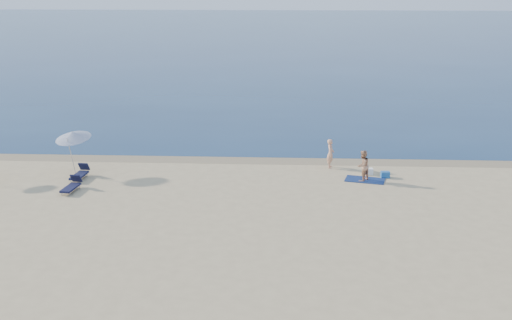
{
  "coord_description": "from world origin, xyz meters",
  "views": [
    {
      "loc": [
        1.3,
        -15.27,
        10.05
      ],
      "look_at": [
        -0.3,
        16.0,
        1.0
      ],
      "focal_mm": 45.0,
      "sensor_mm": 36.0,
      "label": 1
    }
  ],
  "objects": [
    {
      "name": "beach_towel",
      "position": [
        5.26,
        16.05,
        0.02
      ],
      "size": [
        2.17,
        1.53,
        0.03
      ],
      "primitive_type": "cube",
      "rotation": [
        0.0,
        0.0,
        -0.24
      ],
      "color": "#0F204E",
      "rests_on": "ground"
    },
    {
      "name": "lounger_right",
      "position": [
        -9.11,
        13.62,
        0.25
      ],
      "size": [
        0.66,
        1.6,
        0.69
      ],
      "rotation": [
        0.0,
        0.0,
        -0.1
      ],
      "color": "#121432",
      "rests_on": "ground"
    },
    {
      "name": "lounger_left",
      "position": [
        -9.32,
        15.57,
        0.26
      ],
      "size": [
        0.65,
        1.63,
        0.7
      ],
      "rotation": [
        0.0,
        0.0,
        -0.08
      ],
      "color": "#131736",
      "rests_on": "ground"
    },
    {
      "name": "white_bag",
      "position": [
        5.58,
        17.06,
        0.16
      ],
      "size": [
        0.4,
        0.34,
        0.33
      ],
      "primitive_type": "cube",
      "rotation": [
        0.0,
        0.0,
        0.05
      ],
      "color": "white",
      "rests_on": "ground"
    },
    {
      "name": "person_left",
      "position": [
        3.62,
        18.18,
        0.79
      ],
      "size": [
        0.46,
        0.63,
        1.58
      ],
      "primitive_type": "imported",
      "rotation": [
        0.0,
        0.0,
        1.42
      ],
      "color": "tan",
      "rests_on": "ground"
    },
    {
      "name": "umbrella_near",
      "position": [
        -9.84,
        16.46,
        2.06
      ],
      "size": [
        2.4,
        2.42,
        2.44
      ],
      "rotation": [
        0.0,
        0.0,
        -0.37
      ],
      "color": "silver",
      "rests_on": "ground"
    },
    {
      "name": "wet_sand_strip",
      "position": [
        0.0,
        19.4,
        0.0
      ],
      "size": [
        240.0,
        1.6,
        0.0
      ],
      "primitive_type": "cube",
      "color": "#847254",
      "rests_on": "ground"
    },
    {
      "name": "sea",
      "position": [
        0.0,
        100.0,
        0.0
      ],
      "size": [
        240.0,
        160.0,
        0.01
      ],
      "primitive_type": "cube",
      "color": "#0B2546",
      "rests_on": "ground"
    },
    {
      "name": "person_right",
      "position": [
        5.1,
        15.92,
        0.8
      ],
      "size": [
        0.97,
        0.98,
        1.6
      ],
      "primitive_type": "imported",
      "rotation": [
        0.0,
        0.0,
        -2.31
      ],
      "color": "tan",
      "rests_on": "ground"
    },
    {
      "name": "blue_cooler",
      "position": [
        6.35,
        16.56,
        0.16
      ],
      "size": [
        0.47,
        0.35,
        0.32
      ],
      "primitive_type": "cube",
      "rotation": [
        0.0,
        0.0,
        0.07
      ],
      "color": "#1F5FAA",
      "rests_on": "ground"
    }
  ]
}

